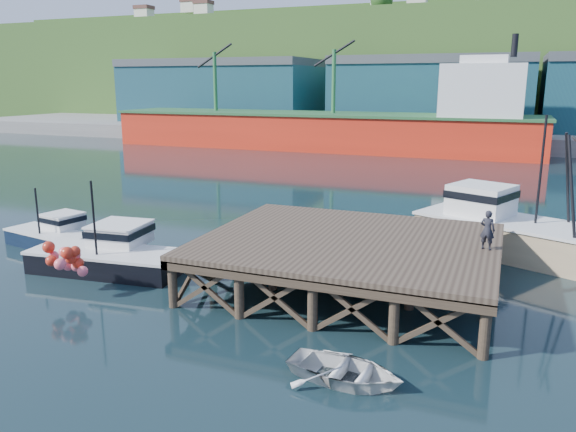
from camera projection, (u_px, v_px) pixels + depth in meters
The scene contains 12 objects.
ground at pixel (233, 271), 25.98m from camera, with size 300.00×300.00×0.00m, color black.
wharf at pixel (348, 244), 23.40m from camera, with size 12.00×10.00×2.62m.
far_quay at pixel (434, 131), 89.07m from camera, with size 160.00×40.00×2.00m, color gray.
warehouse_left at pixel (222, 94), 95.77m from camera, with size 32.00×16.00×9.00m, color #194D54.
warehouse_mid at pixel (432, 96), 83.27m from camera, with size 28.00×16.00×9.00m, color #194D54.
cargo_ship at pixel (344, 124), 71.66m from camera, with size 55.50×10.00×13.75m.
hillside at pixel (456, 70), 113.89m from camera, with size 220.00×50.00×22.00m, color #2D511E.
boat_navy at pixel (53, 234), 29.74m from camera, with size 5.47×3.34×3.26m.
boat_black at pixel (110, 253), 25.89m from camera, with size 7.30×6.10×4.37m.
trawler at pixel (519, 229), 27.74m from camera, with size 11.11×7.53×7.02m.
dinghy at pixel (345, 370), 16.27m from camera, with size 2.46×3.45×0.71m, color silver.
dockworker at pixel (487, 230), 21.79m from camera, with size 0.57×0.38×1.57m, color black.
Camera 1 is at (11.42, -22.03, 8.50)m, focal length 35.00 mm.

